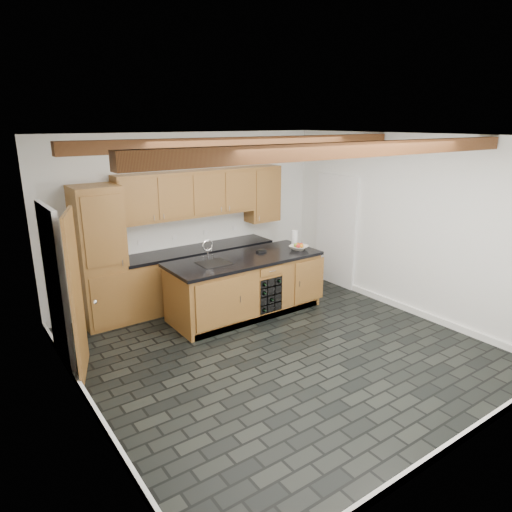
{
  "coord_description": "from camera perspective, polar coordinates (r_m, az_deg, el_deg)",
  "views": [
    {
      "loc": [
        -3.48,
        -4.35,
        2.97
      ],
      "look_at": [
        0.16,
        0.8,
        1.1
      ],
      "focal_mm": 32.0,
      "sensor_mm": 36.0,
      "label": 1
    }
  ],
  "objects": [
    {
      "name": "ground",
      "position": [
        6.31,
        3.04,
        -11.54
      ],
      "size": [
        5.0,
        5.0,
        0.0
      ],
      "primitive_type": "plane",
      "color": "black",
      "rests_on": "ground"
    },
    {
      "name": "room_shell",
      "position": [
        6.12,
        -0.45,
        2.9
      ],
      "size": [
        5.01,
        5.0,
        5.0
      ],
      "color": "white",
      "rests_on": "ground"
    },
    {
      "name": "back_cabinetry",
      "position": [
        7.55,
        -9.68,
        1.02
      ],
      "size": [
        3.65,
        0.62,
        2.2
      ],
      "color": "#9B6732",
      "rests_on": "ground"
    },
    {
      "name": "island",
      "position": [
        7.24,
        -1.29,
        -3.71
      ],
      "size": [
        2.48,
        0.96,
        0.93
      ],
      "color": "#9B6732",
      "rests_on": "ground"
    },
    {
      "name": "faucet",
      "position": [
        6.84,
        -5.42,
        -0.59
      ],
      "size": [
        0.45,
        0.4,
        0.34
      ],
      "color": "black",
      "rests_on": "island"
    },
    {
      "name": "kitchen_scale",
      "position": [
        7.37,
        0.65,
        0.65
      ],
      "size": [
        0.15,
        0.1,
        0.05
      ],
      "rotation": [
        0.0,
        0.0,
        0.01
      ],
      "color": "black",
      "rests_on": "island"
    },
    {
      "name": "fruit_bowl",
      "position": [
        7.54,
        5.37,
        1.05
      ],
      "size": [
        0.38,
        0.38,
        0.07
      ],
      "primitive_type": "imported",
      "rotation": [
        0.0,
        0.0,
        0.37
      ],
      "color": "beige",
      "rests_on": "island"
    },
    {
      "name": "fruit_cluster",
      "position": [
        7.53,
        5.38,
        1.33
      ],
      "size": [
        0.16,
        0.17,
        0.07
      ],
      "color": "#B31D17",
      "rests_on": "fruit_bowl"
    },
    {
      "name": "paper_towel",
      "position": [
        7.82,
        4.85,
        2.3
      ],
      "size": [
        0.11,
        0.11,
        0.25
      ],
      "primitive_type": "cylinder",
      "color": "white",
      "rests_on": "island"
    },
    {
      "name": "mug",
      "position": [
        7.16,
        -16.11,
        -0.33
      ],
      "size": [
        0.09,
        0.09,
        0.08
      ],
      "primitive_type": "imported",
      "rotation": [
        0.0,
        0.0,
        0.09
      ],
      "color": "white",
      "rests_on": "back_cabinetry"
    }
  ]
}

